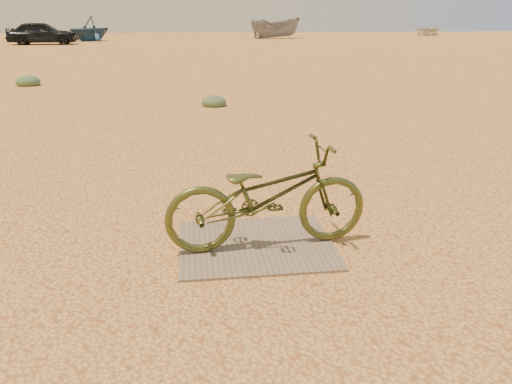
{
  "coord_description": "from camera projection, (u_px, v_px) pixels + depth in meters",
  "views": [
    {
      "loc": [
        0.05,
        -3.65,
        1.97
      ],
      "look_at": [
        0.57,
        0.41,
        0.51
      ],
      "focal_mm": 35.0,
      "sensor_mm": 36.0,
      "label": 1
    }
  ],
  "objects": [
    {
      "name": "kale_b",
      "position": [
        214.0,
        106.0,
        11.48
      ],
      "size": [
        0.57,
        0.57,
        0.31
      ],
      "primitive_type": "ellipsoid",
      "color": "#536C46",
      "rests_on": "ground"
    },
    {
      "name": "boat_far_right",
      "position": [
        427.0,
        30.0,
        52.95
      ],
      "size": [
        5.59,
        6.17,
        1.05
      ],
      "primitive_type": "imported",
      "rotation": [
        0.0,
        0.0,
        -0.49
      ],
      "color": "silver",
      "rests_on": "ground"
    },
    {
      "name": "bicycle",
      "position": [
        268.0,
        196.0,
        4.32
      ],
      "size": [
        1.84,
        0.79,
        0.94
      ],
      "primitive_type": "imported",
      "rotation": [
        0.0,
        0.0,
        1.66
      ],
      "color": "#444D20",
      "rests_on": "plywood_board"
    },
    {
      "name": "kale_c",
      "position": [
        29.0,
        85.0,
        14.82
      ],
      "size": [
        0.7,
        0.7,
        0.38
      ],
      "primitive_type": "ellipsoid",
      "color": "#536C46",
      "rests_on": "ground"
    },
    {
      "name": "ground",
      "position": [
        193.0,
        271.0,
        4.06
      ],
      "size": [
        120.0,
        120.0,
        0.0
      ],
      "primitive_type": "plane",
      "color": "#E7B45D",
      "rests_on": "ground"
    },
    {
      "name": "boat_far_left",
      "position": [
        89.0,
        28.0,
        40.22
      ],
      "size": [
        4.86,
        4.89,
        1.95
      ],
      "primitive_type": "imported",
      "rotation": [
        0.0,
        0.0,
        -0.75
      ],
      "color": "navy",
      "rests_on": "ground"
    },
    {
      "name": "boat_mid_right",
      "position": [
        276.0,
        28.0,
        44.61
      ],
      "size": [
        4.86,
        2.5,
        1.79
      ],
      "primitive_type": "imported",
      "rotation": [
        0.0,
        0.0,
        1.74
      ],
      "color": "gray",
      "rests_on": "ground"
    },
    {
      "name": "plywood_board",
      "position": [
        256.0,
        244.0,
        4.51
      ],
      "size": [
        1.38,
        1.18,
        0.02
      ],
      "primitive_type": "cube",
      "color": "#776650",
      "rests_on": "ground"
    },
    {
      "name": "car",
      "position": [
        42.0,
        33.0,
        35.4
      ],
      "size": [
        4.75,
        2.09,
        1.59
      ],
      "primitive_type": "imported",
      "rotation": [
        0.0,
        0.0,
        1.62
      ],
      "color": "black",
      "rests_on": "ground"
    }
  ]
}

